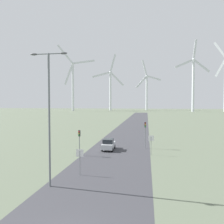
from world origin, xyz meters
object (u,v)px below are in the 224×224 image
at_px(traffic_light_post_near_right, 145,129).
at_px(streetlamp, 49,105).
at_px(stop_sign_near, 80,157).
at_px(stop_sign_far, 151,141).
at_px(traffic_light_post_near_left, 79,137).
at_px(wind_turbine_far_left, 73,81).
at_px(car_approaching, 108,144).
at_px(wind_turbine_center, 147,89).
at_px(wind_turbine_left, 110,86).
at_px(wind_turbine_right, 193,80).

bearing_deg(traffic_light_post_near_right, streetlamp, -114.77).
height_order(streetlamp, stop_sign_near, streetlamp).
relative_size(stop_sign_far, traffic_light_post_near_left, 0.79).
bearing_deg(stop_sign_near, traffic_light_post_near_right, 65.75).
bearing_deg(traffic_light_post_near_right, wind_turbine_far_left, 112.84).
xyz_separation_m(stop_sign_near, car_approaching, (0.81, 12.93, -1.04)).
bearing_deg(stop_sign_near, wind_turbine_center, 88.29).
bearing_deg(wind_turbine_far_left, stop_sign_near, -70.59).
xyz_separation_m(traffic_light_post_near_left, traffic_light_post_near_right, (9.50, 6.65, 0.54)).
distance_m(traffic_light_post_near_left, wind_turbine_left, 202.28).
height_order(stop_sign_far, traffic_light_post_near_right, traffic_light_post_near_right).
bearing_deg(wind_turbine_right, wind_turbine_center, 133.52).
bearing_deg(wind_turbine_left, stop_sign_far, -78.79).
distance_m(stop_sign_far, wind_turbine_far_left, 197.21).
height_order(wind_turbine_far_left, wind_turbine_right, wind_turbine_far_left).
distance_m(stop_sign_near, wind_turbine_left, 211.02).
height_order(streetlamp, wind_turbine_far_left, wind_turbine_far_left).
bearing_deg(wind_turbine_left, wind_turbine_center, 24.95).
xyz_separation_m(traffic_light_post_near_left, wind_turbine_left, (-28.67, 198.94, 22.80)).
distance_m(stop_sign_far, car_approaching, 7.45).
distance_m(traffic_light_post_near_left, wind_turbine_far_left, 195.15).
distance_m(wind_turbine_far_left, wind_turbine_left, 39.75).
relative_size(streetlamp, traffic_light_post_near_left, 3.28).
xyz_separation_m(streetlamp, traffic_light_post_near_left, (-0.95, 11.88, -4.75)).
relative_size(streetlamp, stop_sign_far, 4.17).
height_order(streetlamp, stop_sign_far, streetlamp).
distance_m(wind_turbine_left, wind_turbine_center, 42.04).
distance_m(car_approaching, wind_turbine_far_left, 192.41).
xyz_separation_m(wind_turbine_left, wind_turbine_right, (79.12, -25.49, 2.83)).
xyz_separation_m(traffic_light_post_near_right, wind_turbine_far_left, (-73.95, 175.54, 26.62)).
relative_size(traffic_light_post_near_right, car_approaching, 1.09).
xyz_separation_m(traffic_light_post_near_left, wind_turbine_far_left, (-64.45, 182.19, 27.16)).
bearing_deg(stop_sign_far, wind_turbine_far_left, 112.54).
height_order(traffic_light_post_near_left, wind_turbine_left, wind_turbine_left).
bearing_deg(car_approaching, stop_sign_far, -21.19).
relative_size(traffic_light_post_near_left, wind_turbine_center, 0.07).
distance_m(wind_turbine_center, wind_turbine_right, 59.74).
relative_size(stop_sign_near, stop_sign_far, 0.95).
bearing_deg(streetlamp, stop_sign_far, 55.52).
relative_size(streetlamp, wind_turbine_left, 0.20).
height_order(stop_sign_near, traffic_light_post_near_right, traffic_light_post_near_right).
bearing_deg(stop_sign_far, streetlamp, -124.48).
height_order(car_approaching, wind_turbine_far_left, wind_turbine_far_left).
bearing_deg(car_approaching, wind_turbine_far_left, 110.94).
bearing_deg(traffic_light_post_near_left, traffic_light_post_near_right, 35.00).
bearing_deg(car_approaching, stop_sign_near, -93.57).
bearing_deg(wind_turbine_right, wind_turbine_far_left, 175.65).
bearing_deg(wind_turbine_center, car_approaching, -91.59).
xyz_separation_m(wind_turbine_center, wind_turbine_right, (41.03, -43.21, 4.37)).
bearing_deg(stop_sign_far, car_approaching, 158.81).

